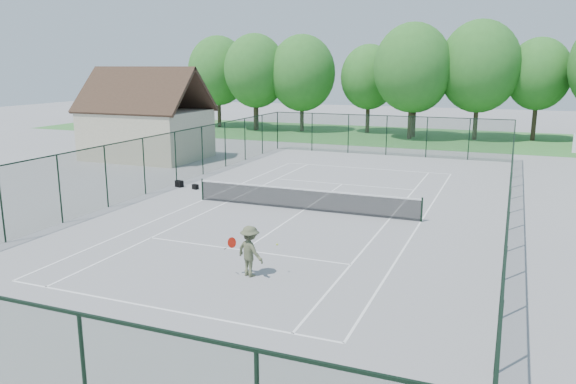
% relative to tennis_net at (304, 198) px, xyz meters
% --- Properties ---
extents(ground, '(140.00, 140.00, 0.00)m').
position_rel_tennis_net_xyz_m(ground, '(0.00, 0.00, -0.58)').
color(ground, gray).
rests_on(ground, ground).
extents(grass_far, '(80.00, 16.00, 0.01)m').
position_rel_tennis_net_xyz_m(grass_far, '(0.00, 30.00, -0.57)').
color(grass_far, '#3C8139').
rests_on(grass_far, ground).
extents(court_lines, '(11.05, 23.85, 0.01)m').
position_rel_tennis_net_xyz_m(court_lines, '(0.00, 0.00, -0.57)').
color(court_lines, white).
rests_on(court_lines, ground).
extents(tennis_net, '(11.08, 0.08, 1.10)m').
position_rel_tennis_net_xyz_m(tennis_net, '(0.00, 0.00, 0.00)').
color(tennis_net, black).
rests_on(tennis_net, ground).
extents(fence_enclosure, '(18.05, 36.05, 3.02)m').
position_rel_tennis_net_xyz_m(fence_enclosure, '(0.00, 0.00, 0.98)').
color(fence_enclosure, '#1C3923').
rests_on(fence_enclosure, ground).
extents(utility_building, '(8.60, 6.27, 6.63)m').
position_rel_tennis_net_xyz_m(utility_building, '(-16.00, 10.00, 2.54)').
color(utility_building, beige).
rests_on(utility_building, ground).
extents(tree_line_far, '(39.40, 6.40, 9.70)m').
position_rel_tennis_net_xyz_m(tree_line_far, '(0.00, 30.00, 5.42)').
color(tree_line_far, '#402F22').
rests_on(tree_line_far, ground).
extents(sports_bag_a, '(0.52, 0.41, 0.37)m').
position_rel_tennis_net_xyz_m(sports_bag_a, '(-8.33, 2.23, -0.39)').
color(sports_bag_a, black).
rests_on(sports_bag_a, ground).
extents(sports_bag_b, '(0.41, 0.33, 0.28)m').
position_rel_tennis_net_xyz_m(sports_bag_b, '(-7.18, 2.04, -0.44)').
color(sports_bag_b, black).
rests_on(sports_bag_b, ground).
extents(tennis_player, '(1.69, 1.00, 1.68)m').
position_rel_tennis_net_xyz_m(tennis_player, '(1.34, -8.62, 0.27)').
color(tennis_player, '#52573B').
rests_on(tennis_player, ground).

